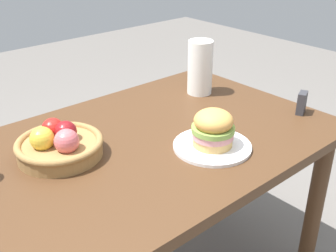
# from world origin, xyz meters

# --- Properties ---
(dining_table) EXTENTS (1.40, 0.90, 0.75)m
(dining_table) POSITION_xyz_m (0.00, 0.00, 0.65)
(dining_table) COLOR #4C301C
(dining_table) RESTS_ON ground_plane
(plate) EXTENTS (0.27, 0.27, 0.01)m
(plate) POSITION_xyz_m (0.14, -0.20, 0.76)
(plate) COLOR white
(plate) RESTS_ON dining_table
(sandwich) EXTENTS (0.15, 0.15, 0.13)m
(sandwich) POSITION_xyz_m (0.14, -0.20, 0.83)
(sandwich) COLOR #DBAD60
(sandwich) RESTS_ON plate
(fruit_basket) EXTENTS (0.29, 0.29, 0.12)m
(fruit_basket) POSITION_xyz_m (-0.28, 0.10, 0.79)
(fruit_basket) COLOR #9E7542
(fruit_basket) RESTS_ON dining_table
(paper_towel_roll) EXTENTS (0.11, 0.11, 0.24)m
(paper_towel_roll) POSITION_xyz_m (0.47, 0.20, 0.87)
(paper_towel_roll) COLOR white
(paper_towel_roll) RESTS_ON dining_table
(napkin_holder) EXTENTS (0.07, 0.05, 0.09)m
(napkin_holder) POSITION_xyz_m (0.62, -0.23, 0.80)
(napkin_holder) COLOR #333338
(napkin_holder) RESTS_ON dining_table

